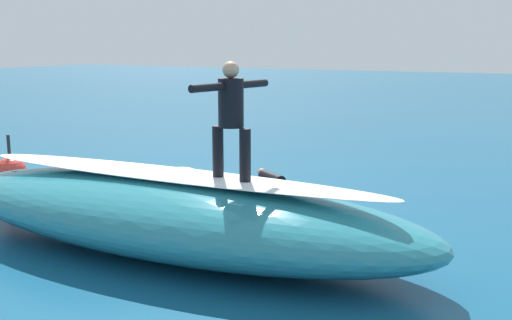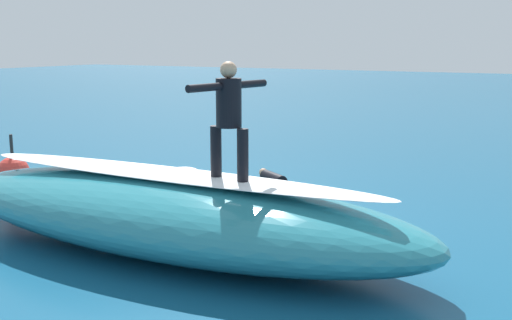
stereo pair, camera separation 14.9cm
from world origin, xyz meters
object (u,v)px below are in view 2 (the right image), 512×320
at_px(surfboard_riding, 229,182).
at_px(surfer_paddling, 276,180).
at_px(buoy_marker, 13,172).
at_px(surfboard_paddling, 273,187).
at_px(surfer_riding, 229,112).

relative_size(surfboard_riding, surfer_paddling, 1.37).
bearing_deg(buoy_marker, surfboard_paddling, -151.14).
distance_m(surfboard_riding, surfer_paddling, 4.85).
height_order(surfboard_paddling, surfer_paddling, surfer_paddling).
xyz_separation_m(surfer_riding, surfboard_paddling, (1.65, -4.55, -2.21)).
distance_m(surfboard_riding, buoy_marker, 7.03).
height_order(surfboard_paddling, buoy_marker, buoy_marker).
height_order(surfer_riding, surfboard_paddling, surfer_riding).
relative_size(surfboard_paddling, surfer_paddling, 1.35).
xyz_separation_m(surfboard_riding, surfboard_paddling, (1.65, -4.55, -1.18)).
xyz_separation_m(surfboard_riding, buoy_marker, (6.76, -1.74, -0.86)).
bearing_deg(surfer_riding, surfboard_paddling, -60.28).
distance_m(surfboard_riding, surfer_riding, 1.03).
height_order(surfboard_riding, surfer_riding, surfer_riding).
relative_size(surfer_paddling, buoy_marker, 1.19).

